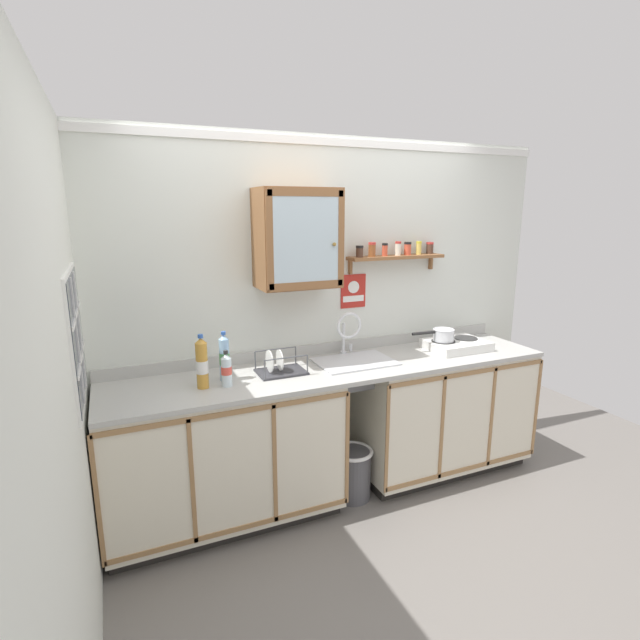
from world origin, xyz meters
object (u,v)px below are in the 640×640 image
object	(u,v)px
saucepan	(443,334)
bottle_water_blue_2	(224,358)
warning_sign	(353,291)
trash_bin	(353,472)
hot_plate_stove	(456,345)
bottle_water_clear_0	(226,370)
wall_cabinet	(297,238)
sink	(354,365)
dish_rack	(279,368)
bottle_juice_amber_1	(202,364)

from	to	relation	value
saucepan	bottle_water_blue_2	size ratio (longest dim) A/B	1.10
warning_sign	trash_bin	distance (m)	1.28
hot_plate_stove	bottle_water_clear_0	bearing A→B (deg)	-177.46
bottle_water_clear_0	wall_cabinet	world-z (taller)	wall_cabinet
bottle_water_blue_2	trash_bin	xyz separation A→B (m)	(0.82, -0.14, -0.89)
saucepan	warning_sign	size ratio (longest dim) A/B	1.39
wall_cabinet	saucepan	bearing A→B (deg)	-6.49
bottle_water_clear_0	trash_bin	xyz separation A→B (m)	(0.83, -0.04, -0.85)
hot_plate_stove	sink	bearing A→B (deg)	177.55
saucepan	wall_cabinet	size ratio (longest dim) A/B	0.54
sink	bottle_water_clear_0	distance (m)	0.93
wall_cabinet	dish_rack	bearing A→B (deg)	-144.28
hot_plate_stove	saucepan	size ratio (longest dim) A/B	1.28
bottle_water_clear_0	dish_rack	bearing A→B (deg)	14.87
sink	bottle_juice_amber_1	world-z (taller)	sink
bottle_water_clear_0	warning_sign	distance (m)	1.16
bottle_juice_amber_1	dish_rack	bearing A→B (deg)	7.83
bottle_juice_amber_1	trash_bin	distance (m)	1.32
bottle_juice_amber_1	warning_sign	distance (m)	1.26
hot_plate_stove	bottle_water_blue_2	bearing A→B (deg)	179.20
bottle_water_clear_0	bottle_juice_amber_1	world-z (taller)	bottle_juice_amber_1
trash_bin	bottle_water_blue_2	bearing A→B (deg)	170.14
sink	bottle_water_blue_2	distance (m)	0.91
bottle_juice_amber_1	warning_sign	xyz separation A→B (m)	(1.17, 0.35, 0.29)
bottle_juice_amber_1	trash_bin	xyz separation A→B (m)	(0.97, -0.07, -0.90)
hot_plate_stove	wall_cabinet	size ratio (longest dim) A/B	0.69
bottle_juice_amber_1	trash_bin	size ratio (longest dim) A/B	0.90
dish_rack	wall_cabinet	xyz separation A→B (m)	(0.18, 0.13, 0.81)
bottle_juice_amber_1	saucepan	bearing A→B (deg)	2.43
sink	dish_rack	xyz separation A→B (m)	(-0.55, -0.02, 0.06)
bottle_water_clear_0	bottle_water_blue_2	size ratio (longest dim) A/B	0.71
bottle_water_clear_0	wall_cabinet	bearing A→B (deg)	22.70
bottle_water_blue_2	sink	bearing A→B (deg)	0.76
saucepan	bottle_water_blue_2	world-z (taller)	bottle_water_blue_2
bottle_juice_amber_1	warning_sign	world-z (taller)	warning_sign
saucepan	bottle_juice_amber_1	size ratio (longest dim) A/B	1.05
warning_sign	bottle_juice_amber_1	bearing A→B (deg)	-163.21
bottle_juice_amber_1	bottle_water_blue_2	xyz separation A→B (m)	(0.15, 0.07, -0.00)
sink	bottle_water_clear_0	world-z (taller)	sink
bottle_juice_amber_1	wall_cabinet	distance (m)	1.00
sink	bottle_water_clear_0	bearing A→B (deg)	-172.84
warning_sign	bottle_water_blue_2	bearing A→B (deg)	-164.75
hot_plate_stove	bottle_juice_amber_1	bearing A→B (deg)	-178.47
trash_bin	dish_rack	bearing A→B (deg)	163.87
wall_cabinet	warning_sign	world-z (taller)	wall_cabinet
saucepan	dish_rack	distance (m)	1.29
sink	warning_sign	distance (m)	0.55
hot_plate_stove	saucepan	distance (m)	0.14
bottle_juice_amber_1	warning_sign	size ratio (longest dim) A/B	1.33
bottle_juice_amber_1	dish_rack	distance (m)	0.52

